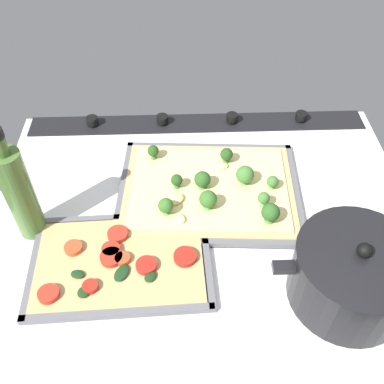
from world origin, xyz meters
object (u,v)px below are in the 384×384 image
at_px(broccoli_pizza, 211,188).
at_px(cooking_pot, 353,275).
at_px(veggie_pizza_back, 119,262).
at_px(baking_tray_front, 209,191).
at_px(baking_tray_back, 120,264).
at_px(oil_bottle, 19,193).

xyz_separation_m(broccoli_pizza, cooking_pot, (-0.21, 0.24, 0.04)).
bearing_deg(veggie_pizza_back, cooking_pot, 169.59).
distance_m(baking_tray_front, cooking_pot, 0.33).
bearing_deg(broccoli_pizza, baking_tray_front, -49.48).
relative_size(baking_tray_back, oil_bottle, 1.34).
xyz_separation_m(baking_tray_front, baking_tray_back, (0.17, 0.17, 0.00)).
distance_m(veggie_pizza_back, oil_bottle, 0.21).
bearing_deg(baking_tray_back, cooking_pot, 169.42).
height_order(baking_tray_front, veggie_pizza_back, veggie_pizza_back).
xyz_separation_m(baking_tray_back, oil_bottle, (0.17, -0.09, 0.10)).
height_order(baking_tray_front, oil_bottle, oil_bottle).
bearing_deg(baking_tray_back, oil_bottle, -26.82).
xyz_separation_m(broccoli_pizza, baking_tray_back, (0.17, 0.17, -0.01)).
distance_m(baking_tray_front, oil_bottle, 0.37).
relative_size(baking_tray_front, broccoli_pizza, 1.07).
bearing_deg(cooking_pot, veggie_pizza_back, -10.41).
xyz_separation_m(veggie_pizza_back, cooking_pot, (-0.39, 0.07, 0.05)).
height_order(veggie_pizza_back, cooking_pot, cooking_pot).
relative_size(broccoli_pizza, oil_bottle, 1.48).
height_order(cooking_pot, oil_bottle, oil_bottle).
xyz_separation_m(baking_tray_back, cooking_pot, (-0.39, 0.07, 0.05)).
relative_size(veggie_pizza_back, cooking_pot, 1.12).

